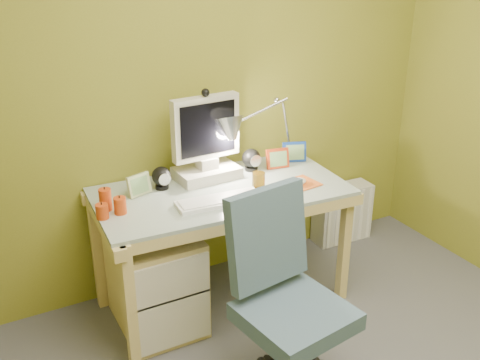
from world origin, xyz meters
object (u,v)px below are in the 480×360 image
desk (222,248)px  radiator (342,213)px  desk_lamp (278,115)px  task_chair (295,315)px  monitor (206,136)px

desk → radiator: bearing=17.7°
desk_lamp → task_chair: size_ratio=0.66×
monitor → task_chair: 1.10m
monitor → desk_lamp: 0.45m
radiator → desk_lamp: bearing=-169.4°
desk → task_chair: bearing=-89.7°
monitor → task_chair: (-0.04, -0.97, -0.51)m
desk → monitor: 0.62m
monitor → desk_lamp: size_ratio=0.83×
monitor → task_chair: monitor is taller
desk_lamp → radiator: size_ratio=1.49×
desk_lamp → monitor: bearing=-169.5°
task_chair → radiator: (1.09, 1.06, -0.24)m
radiator → desk: bearing=-163.5°
desk_lamp → desk: bearing=-147.7°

